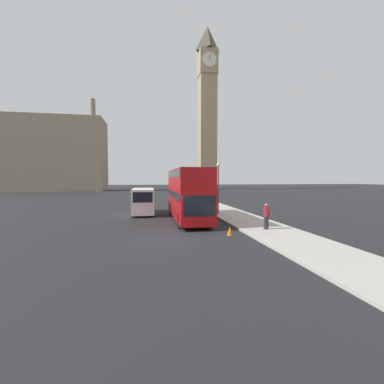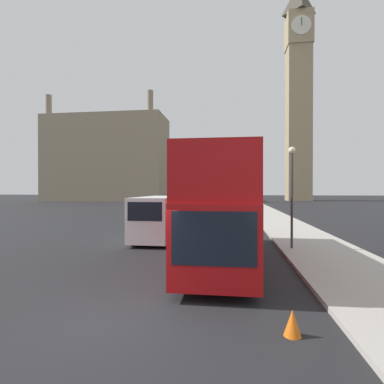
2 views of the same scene
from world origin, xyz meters
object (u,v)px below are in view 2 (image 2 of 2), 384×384
(white_van, at_px, (159,217))
(street_lamp, at_px, (292,180))
(red_double_decker_bus, at_px, (221,203))
(parked_sedan, at_px, (186,210))
(clock_tower, at_px, (298,89))

(white_van, height_order, street_lamp, street_lamp)
(white_van, bearing_deg, street_lamp, -17.81)
(red_double_decker_bus, xyz_separation_m, street_lamp, (3.39, 2.24, 1.03))
(red_double_decker_bus, relative_size, street_lamp, 2.11)
(red_double_decker_bus, height_order, white_van, red_double_decker_bus)
(white_van, xyz_separation_m, parked_sedan, (-0.85, 16.23, -0.72))
(red_double_decker_bus, distance_m, white_van, 6.09)
(parked_sedan, bearing_deg, white_van, -87.02)
(clock_tower, distance_m, street_lamp, 74.69)
(street_lamp, bearing_deg, parked_sedan, 113.62)
(clock_tower, bearing_deg, parked_sedan, -114.81)
(red_double_decker_bus, height_order, street_lamp, street_lamp)
(street_lamp, distance_m, parked_sedan, 20.46)
(red_double_decker_bus, bearing_deg, clock_tower, 75.49)
(clock_tower, height_order, white_van, clock_tower)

